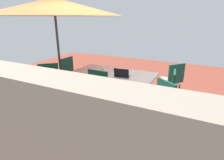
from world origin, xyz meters
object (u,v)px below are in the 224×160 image
object	(u,v)px
dining_table	(112,76)
chair_northwest	(157,106)
chair_southwest	(171,80)
chair_northeast	(50,84)
chair_east	(72,74)
cup	(103,69)
laptop	(122,75)
patio_umbrella	(54,7)
chair_north	(94,93)
chair_west	(165,91)

from	to	relation	value
dining_table	chair_northwest	size ratio (longest dim) A/B	1.92
chair_southwest	chair_northeast	xyz separation A→B (m)	(2.41, 1.46, 0.00)
chair_east	cup	size ratio (longest dim) A/B	9.50
laptop	cup	world-z (taller)	laptop
chair_east	chair_northwest	distance (m)	2.53
chair_northwest	chair_southwest	bearing A→B (deg)	130.33
chair_northwest	cup	world-z (taller)	chair_northwest
chair_southwest	laptop	xyz separation A→B (m)	(0.89, 0.86, 0.24)
patio_umbrella	cup	distance (m)	1.91
chair_north	chair_northeast	xyz separation A→B (m)	(1.19, -0.01, 0.00)
chair_west	chair_northeast	size ratio (longest dim) A/B	1.00
dining_table	laptop	size ratio (longest dim) A/B	5.36
patio_umbrella	chair_west	size ratio (longest dim) A/B	3.35
chair_west	chair_northwest	bearing A→B (deg)	-6.32
chair_east	chair_southwest	world-z (taller)	same
chair_northwest	laptop	xyz separation A→B (m)	(0.91, -0.60, 0.24)
chair_west	chair_southwest	xyz separation A→B (m)	(0.00, -0.75, 0.00)
patio_umbrella	cup	bearing A→B (deg)	-178.11
chair_northwest	chair_southwest	world-z (taller)	same
chair_northwest	laptop	bearing A→B (deg)	-173.67
chair_west	laptop	xyz separation A→B (m)	(0.89, 0.11, 0.24)
laptop	dining_table	bearing A→B (deg)	-31.54
chair_east	laptop	bearing A→B (deg)	-95.24
chair_east	chair_northeast	size ratio (longest dim) A/B	1.00
chair_north	chair_northwest	size ratio (longest dim) A/B	1.00
chair_southwest	chair_northeast	size ratio (longest dim) A/B	1.00
laptop	chair_north	bearing A→B (deg)	53.53
chair_northwest	chair_northeast	world-z (taller)	same
chair_west	chair_northeast	bearing A→B (deg)	-81.06
chair_northwest	laptop	size ratio (longest dim) A/B	2.79
dining_table	patio_umbrella	world-z (taller)	patio_umbrella
chair_east	chair_northwest	world-z (taller)	same
chair_east	chair_west	xyz separation A→B (m)	(-2.39, 0.07, 0.00)
patio_umbrella	chair_north	size ratio (longest dim) A/B	3.35
chair_north	chair_northwest	bearing A→B (deg)	0.67
cup	chair_east	bearing A→B (deg)	2.89
chair_east	chair_northeast	world-z (taller)	same
chair_northwest	chair_west	bearing A→B (deg)	130.88
chair_north	chair_northeast	world-z (taller)	same
chair_southwest	dining_table	bearing A→B (deg)	-18.57
chair_north	chair_northwest	xyz separation A→B (m)	(-1.24, -0.01, 0.00)
cup	chair_northeast	bearing A→B (deg)	41.61
chair_north	cup	bearing A→B (deg)	107.20
dining_table	chair_north	distance (m)	0.76
chair_southwest	chair_northeast	bearing A→B (deg)	-18.54
dining_table	chair_southwest	size ratio (longest dim) A/B	1.92
chair_north	chair_northeast	distance (m)	1.19
chair_southwest	chair_northeast	world-z (taller)	same
chair_north	chair_west	bearing A→B (deg)	30.67
chair_east	chair_northwest	xyz separation A→B (m)	(-2.41, 0.78, 0.00)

